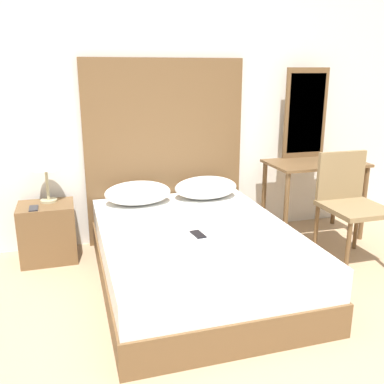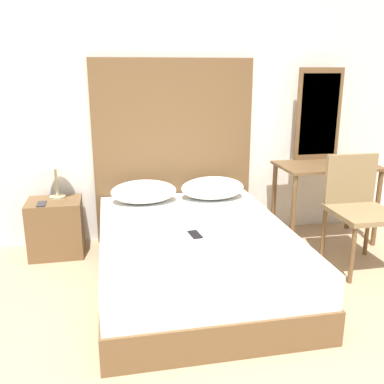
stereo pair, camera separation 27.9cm
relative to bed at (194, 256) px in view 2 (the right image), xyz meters
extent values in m
cube|color=white|center=(-0.07, 1.05, 1.13)|extent=(10.00, 0.06, 2.70)
cube|color=brown|center=(0.00, 0.00, -0.11)|extent=(1.41, 1.90, 0.23)
cube|color=white|center=(0.00, 0.00, 0.12)|extent=(1.38, 1.87, 0.22)
cube|color=brown|center=(0.00, 0.98, 0.62)|extent=(1.48, 0.05, 1.69)
ellipsoid|color=white|center=(-0.31, 0.71, 0.33)|extent=(0.58, 0.39, 0.20)
ellipsoid|color=white|center=(0.31, 0.71, 0.33)|extent=(0.58, 0.39, 0.20)
cube|color=black|center=(-0.03, -0.15, 0.23)|extent=(0.09, 0.16, 0.01)
cube|color=brown|center=(-1.09, 0.76, 0.02)|extent=(0.46, 0.37, 0.50)
cylinder|color=tan|center=(-1.06, 0.84, 0.28)|extent=(0.14, 0.14, 0.02)
cylinder|color=tan|center=(-1.06, 0.84, 0.43)|extent=(0.02, 0.02, 0.27)
cone|color=silver|center=(-1.06, 0.84, 0.65)|extent=(0.24, 0.24, 0.18)
cube|color=#232328|center=(-1.17, 0.67, 0.28)|extent=(0.07, 0.15, 0.01)
cube|color=brown|center=(1.38, 0.62, 0.51)|extent=(0.90, 0.53, 0.02)
cylinder|color=brown|center=(0.97, 0.39, 0.13)|extent=(0.04, 0.04, 0.72)
cylinder|color=brown|center=(1.79, 0.39, 0.13)|extent=(0.04, 0.04, 0.72)
cylinder|color=brown|center=(0.97, 0.85, 0.13)|extent=(0.04, 0.04, 0.72)
cylinder|color=brown|center=(1.79, 0.85, 0.13)|extent=(0.04, 0.04, 0.72)
cube|color=brown|center=(1.38, 0.86, 0.95)|extent=(0.44, 0.03, 0.86)
cube|color=#B2BCC6|center=(1.38, 0.86, 0.95)|extent=(0.38, 0.01, 0.76)
cube|color=olive|center=(1.38, -0.01, 0.25)|extent=(0.48, 0.51, 0.04)
cube|color=olive|center=(1.38, 0.23, 0.48)|extent=(0.45, 0.04, 0.42)
cylinder|color=brown|center=(1.18, -0.24, 0.00)|extent=(0.04, 0.04, 0.46)
cylinder|color=brown|center=(1.18, 0.22, 0.00)|extent=(0.04, 0.04, 0.46)
cylinder|color=brown|center=(1.59, 0.22, 0.00)|extent=(0.04, 0.04, 0.46)
camera|label=1|loc=(-0.87, -2.86, 1.36)|focal=40.00mm
camera|label=2|loc=(-0.60, -2.93, 1.36)|focal=40.00mm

